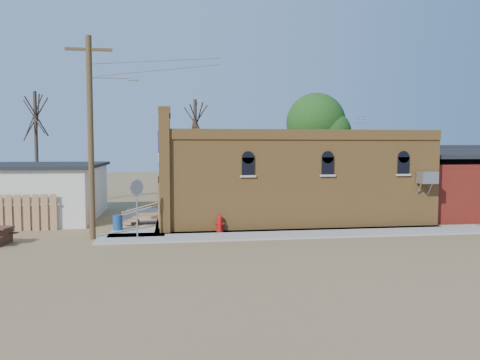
{
  "coord_description": "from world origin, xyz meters",
  "views": [
    {
      "loc": [
        -4.62,
        -20.33,
        4.12
      ],
      "look_at": [
        -1.1,
        3.96,
        2.4
      ],
      "focal_mm": 35.0,
      "sensor_mm": 36.0,
      "label": 1
    }
  ],
  "objects": [
    {
      "name": "fire_hydrant",
      "position": [
        -2.4,
        1.8,
        0.47
      ],
      "size": [
        0.46,
        0.44,
        0.79
      ],
      "rotation": [
        0.0,
        0.0,
        0.22
      ],
      "color": "red",
      "rests_on": "sidewalk_south"
    },
    {
      "name": "ground",
      "position": [
        0.0,
        0.0,
        0.0
      ],
      "size": [
        120.0,
        120.0,
        0.0
      ],
      "primitive_type": "plane",
      "color": "olive",
      "rests_on": "ground"
    },
    {
      "name": "sidewalk_west",
      "position": [
        -6.3,
        6.0,
        0.04
      ],
      "size": [
        2.6,
        10.0,
        0.08
      ],
      "primitive_type": "cube",
      "color": "#9E9991",
      "rests_on": "ground"
    },
    {
      "name": "brick_bar",
      "position": [
        1.64,
        5.49,
        2.34
      ],
      "size": [
        16.4,
        7.97,
        6.3
      ],
      "color": "#AB7234",
      "rests_on": "ground"
    },
    {
      "name": "stop_sign",
      "position": [
        -6.2,
        0.69,
        2.1
      ],
      "size": [
        0.56,
        0.53,
        2.63
      ],
      "rotation": [
        0.0,
        0.0,
        0.31
      ],
      "color": "#96969B",
      "rests_on": "sidewalk_south"
    },
    {
      "name": "tree_bare_near",
      "position": [
        -3.0,
        13.0,
        5.96
      ],
      "size": [
        2.8,
        2.8,
        7.65
      ],
      "color": "#463228",
      "rests_on": "ground"
    },
    {
      "name": "red_shed",
      "position": [
        11.5,
        5.5,
        2.27
      ],
      "size": [
        5.4,
        6.4,
        4.3
      ],
      "color": "#581F0F",
      "rests_on": "ground"
    },
    {
      "name": "utility_pole",
      "position": [
        -8.14,
        1.2,
        4.77
      ],
      "size": [
        3.12,
        0.26,
        9.0
      ],
      "color": "#4A301D",
      "rests_on": "ground"
    },
    {
      "name": "tree_bare_far",
      "position": [
        -14.0,
        14.0,
        6.36
      ],
      "size": [
        2.8,
        2.8,
        8.16
      ],
      "color": "#463228",
      "rests_on": "ground"
    },
    {
      "name": "sidewalk_south",
      "position": [
        1.5,
        0.9,
        0.04
      ],
      "size": [
        19.0,
        2.2,
        0.08
      ],
      "primitive_type": "cube",
      "color": "#9E9991",
      "rests_on": "ground"
    },
    {
      "name": "tree_leafy",
      "position": [
        6.0,
        13.5,
        5.93
      ],
      "size": [
        4.4,
        4.4,
        8.15
      ],
      "color": "#463228",
      "rests_on": "ground"
    },
    {
      "name": "trash_barrel",
      "position": [
        -7.3,
        2.96,
        0.45
      ],
      "size": [
        0.63,
        0.63,
        0.73
      ],
      "primitive_type": "cylinder",
      "rotation": [
        0.0,
        0.0,
        0.43
      ],
      "color": "navy",
      "rests_on": "sidewalk_west"
    },
    {
      "name": "wood_fence",
      "position": [
        -12.8,
        3.8,
        0.9
      ],
      "size": [
        5.2,
        0.1,
        1.8
      ],
      "primitive_type": null,
      "color": "#A87D4C",
      "rests_on": "ground"
    }
  ]
}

